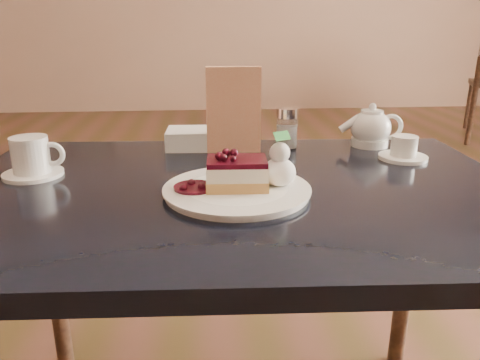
{
  "coord_description": "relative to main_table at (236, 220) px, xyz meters",
  "views": [
    {
      "loc": [
        -0.18,
        -0.52,
        0.97
      ],
      "look_at": [
        -0.12,
        0.21,
        0.73
      ],
      "focal_mm": 35.0,
      "sensor_mm": 36.0,
      "label": 1
    }
  ],
  "objects": [
    {
      "name": "sugar_shaker",
      "position": [
        0.14,
        0.27,
        0.12
      ],
      "size": [
        0.05,
        0.05,
        0.1
      ],
      "color": "white",
      "rests_on": "main_table"
    },
    {
      "name": "cheesecake_slice",
      "position": [
        -0.0,
        -0.05,
        0.11
      ],
      "size": [
        0.11,
        0.08,
        0.05
      ],
      "rotation": [
        0.0,
        0.0,
        -0.04
      ],
      "color": "tan",
      "rests_on": "dessert_plate"
    },
    {
      "name": "dessert_plate",
      "position": [
        -0.0,
        -0.05,
        0.08
      ],
      "size": [
        0.26,
        0.26,
        0.01
      ],
      "primitive_type": "cylinder",
      "color": "white",
      "rests_on": "main_table"
    },
    {
      "name": "berry_sauce",
      "position": [
        -0.08,
        -0.05,
        0.09
      ],
      "size": [
        0.07,
        0.07,
        0.01
      ],
      "primitive_type": "cylinder",
      "color": "black",
      "rests_on": "dessert_plate"
    },
    {
      "name": "whipped_cream",
      "position": [
        0.08,
        -0.04,
        0.11
      ],
      "size": [
        0.06,
        0.06,
        0.05
      ],
      "color": "white",
      "rests_on": "dessert_plate"
    },
    {
      "name": "napkin_stack",
      "position": [
        -0.09,
        0.3,
        0.09
      ],
      "size": [
        0.11,
        0.11,
        0.05
      ],
      "primitive_type": "cube",
      "rotation": [
        0.0,
        0.0,
        -0.04
      ],
      "color": "white",
      "rests_on": "main_table"
    },
    {
      "name": "menu_card",
      "position": [
        0.01,
        0.25,
        0.17
      ],
      "size": [
        0.13,
        0.03,
        0.2
      ],
      "primitive_type": "cube",
      "rotation": [
        0.0,
        0.0,
        -0.04
      ],
      "color": "beige",
      "rests_on": "main_table"
    },
    {
      "name": "coffee_set",
      "position": [
        -0.4,
        0.09,
        0.11
      ],
      "size": [
        0.13,
        0.12,
        0.08
      ],
      "color": "white",
      "rests_on": "main_table"
    },
    {
      "name": "tea_set",
      "position": [
        0.36,
        0.25,
        0.11
      ],
      "size": [
        0.19,
        0.23,
        0.1
      ],
      "color": "white",
      "rests_on": "main_table"
    },
    {
      "name": "main_table",
      "position": [
        0.0,
        0.0,
        0.0
      ],
      "size": [
        1.12,
        0.77,
        0.68
      ],
      "rotation": [
        0.0,
        0.0,
        -0.04
      ],
      "color": "black",
      "rests_on": "ground"
    }
  ]
}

